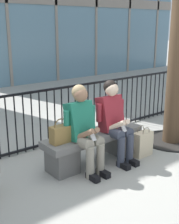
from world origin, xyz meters
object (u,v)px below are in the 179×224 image
at_px(seated_person_with_phone, 84,126).
at_px(seated_person_companion, 114,119).
at_px(handbag_on_bench, 61,134).
at_px(shopping_bag, 143,144).
at_px(stone_bench, 94,144).

distance_m(seated_person_with_phone, seated_person_companion, 0.57).
xyz_separation_m(handbag_on_bench, shopping_bag, (1.31, -0.31, -0.38)).
distance_m(stone_bench, handbag_on_bench, 0.65).
height_order(handbag_on_bench, shopping_bag, handbag_on_bench).
xyz_separation_m(seated_person_with_phone, seated_person_companion, (0.57, 0.00, 0.00)).
height_order(stone_bench, shopping_bag, shopping_bag).
xyz_separation_m(seated_person_companion, handbag_on_bench, (-0.86, 0.12, -0.08)).
distance_m(stone_bench, shopping_bag, 0.80).
bearing_deg(seated_person_companion, seated_person_with_phone, 180.00).
relative_size(seated_person_companion, shopping_bag, 2.51).
height_order(seated_person_companion, shopping_bag, seated_person_companion).
bearing_deg(handbag_on_bench, shopping_bag, -13.16).
bearing_deg(handbag_on_bench, stone_bench, 0.99).
relative_size(stone_bench, handbag_on_bench, 4.68).
bearing_deg(seated_person_with_phone, stone_bench, 24.43).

